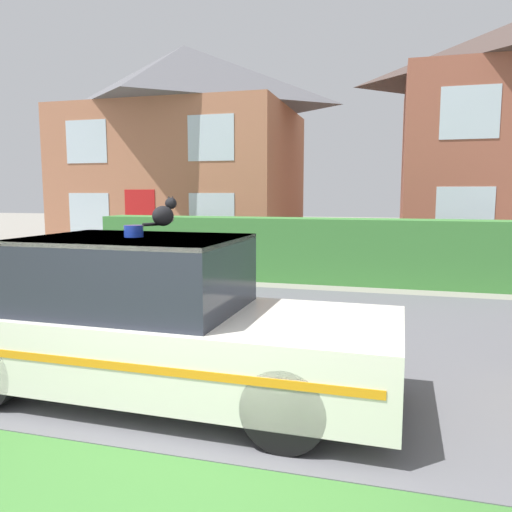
% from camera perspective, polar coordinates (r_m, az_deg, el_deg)
% --- Properties ---
extents(road_strip, '(28.00, 6.78, 0.01)m').
position_cam_1_polar(road_strip, '(7.13, 2.08, -8.98)').
color(road_strip, '#5B5B60').
rests_on(road_strip, ground).
extents(garden_hedge, '(9.32, 0.89, 1.43)m').
position_cam_1_polar(garden_hedge, '(11.40, 4.44, 0.75)').
color(garden_hedge, '#3D7F38').
rests_on(garden_hedge, ground).
extents(police_car, '(4.58, 1.72, 1.67)m').
position_cam_1_polar(police_car, '(5.02, -11.67, -7.50)').
color(police_car, black).
rests_on(police_car, road_strip).
extents(cat, '(0.29, 0.27, 0.28)m').
position_cam_1_polar(cat, '(4.78, -10.41, 4.76)').
color(cat, black).
rests_on(cat, police_car).
extents(house_left, '(7.74, 6.09, 7.02)m').
position_cam_1_polar(house_left, '(18.07, -8.04, 12.18)').
color(house_left, '#A86B4C').
rests_on(house_left, ground).
extents(wheelie_bin, '(0.66, 0.70, 1.13)m').
position_cam_1_polar(wheelie_bin, '(12.12, 24.46, -0.19)').
color(wheelie_bin, black).
rests_on(wheelie_bin, ground).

